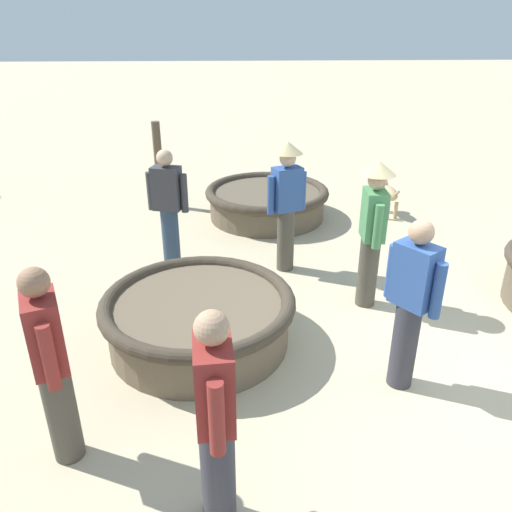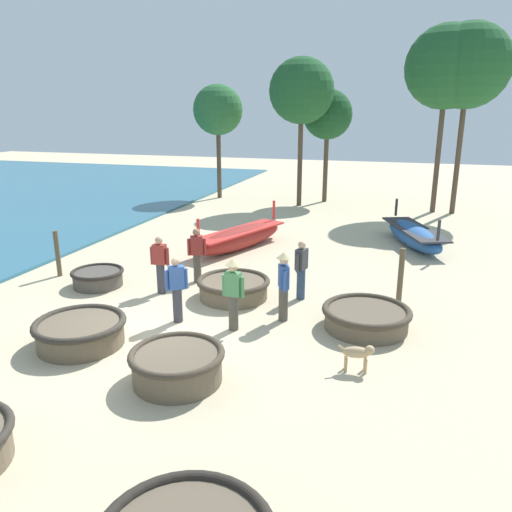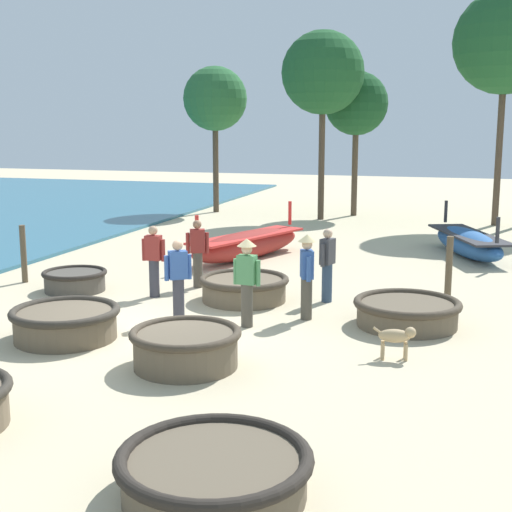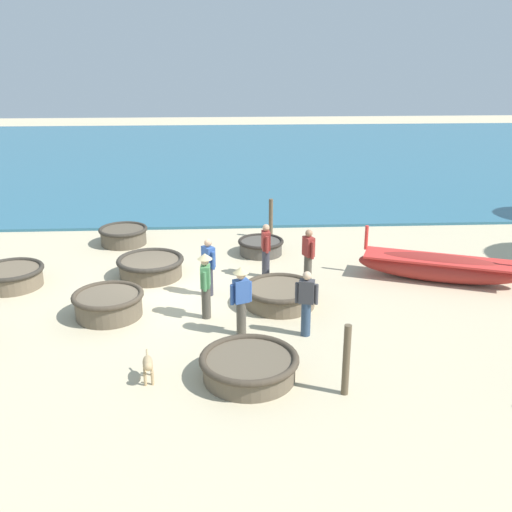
{
  "view_description": "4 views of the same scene",
  "coord_description": "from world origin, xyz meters",
  "px_view_note": "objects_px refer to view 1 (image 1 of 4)",
  "views": [
    {
      "loc": [
        -3.34,
        2.5,
        2.96
      ],
      "look_at": [
        1.38,
        2.25,
        0.72
      ],
      "focal_mm": 35.0,
      "sensor_mm": 36.0,
      "label": 1
    },
    {
      "loc": [
        5.06,
        -8.76,
        4.79
      ],
      "look_at": [
        1.5,
        2.9,
        1.18
      ],
      "focal_mm": 35.0,
      "sensor_mm": 36.0,
      "label": 2
    },
    {
      "loc": [
        5.47,
        -11.25,
        3.75
      ],
      "look_at": [
        0.98,
        3.44,
        0.87
      ],
      "focal_mm": 50.0,
      "sensor_mm": 36.0,
      "label": 3
    },
    {
      "loc": [
        14.91,
        1.49,
        6.38
      ],
      "look_at": [
        0.07,
        2.28,
        1.05
      ],
      "focal_mm": 42.0,
      "sensor_mm": 36.0,
      "label": 4
    }
  ],
  "objects_px": {
    "fisherman_by_coracle": "(373,226)",
    "mooring_post_inland": "(159,165)",
    "coracle_weathered": "(267,201)",
    "fisherman_crouching": "(216,418)",
    "fisherman_hauling": "(287,199)",
    "coracle_nearest": "(199,317)",
    "fisherman_standing_right": "(411,302)",
    "fisherman_with_hat": "(168,208)",
    "fisherman_standing_left": "(51,364)",
    "dog": "(387,193)"
  },
  "relations": [
    {
      "from": "fisherman_by_coracle",
      "to": "mooring_post_inland",
      "type": "distance_m",
      "value": 4.46
    },
    {
      "from": "coracle_weathered",
      "to": "fisherman_crouching",
      "type": "height_order",
      "value": "fisherman_crouching"
    },
    {
      "from": "fisherman_hauling",
      "to": "fisherman_crouching",
      "type": "xyz_separation_m",
      "value": [
        -3.59,
        0.81,
        -0.12
      ]
    },
    {
      "from": "fisherman_by_coracle",
      "to": "mooring_post_inland",
      "type": "xyz_separation_m",
      "value": [
        3.52,
        2.73,
        -0.23
      ]
    },
    {
      "from": "fisherman_crouching",
      "to": "coracle_nearest",
      "type": "bearing_deg",
      "value": 6.51
    },
    {
      "from": "fisherman_standing_right",
      "to": "fisherman_with_hat",
      "type": "height_order",
      "value": "same"
    },
    {
      "from": "coracle_nearest",
      "to": "fisherman_by_coracle",
      "type": "height_order",
      "value": "fisherman_by_coracle"
    },
    {
      "from": "fisherman_by_coracle",
      "to": "mooring_post_inland",
      "type": "bearing_deg",
      "value": 37.81
    },
    {
      "from": "fisherman_by_coracle",
      "to": "fisherman_standing_left",
      "type": "relative_size",
      "value": 1.06
    },
    {
      "from": "coracle_nearest",
      "to": "mooring_post_inland",
      "type": "relative_size",
      "value": 1.32
    },
    {
      "from": "fisherman_standing_left",
      "to": "mooring_post_inland",
      "type": "distance_m",
      "value": 5.59
    },
    {
      "from": "fisherman_hauling",
      "to": "mooring_post_inland",
      "type": "height_order",
      "value": "fisherman_hauling"
    },
    {
      "from": "coracle_weathered",
      "to": "fisherman_crouching",
      "type": "relative_size",
      "value": 1.28
    },
    {
      "from": "fisherman_standing_left",
      "to": "mooring_post_inland",
      "type": "relative_size",
      "value": 1.08
    },
    {
      "from": "fisherman_with_hat",
      "to": "fisherman_by_coracle",
      "type": "height_order",
      "value": "fisherman_by_coracle"
    },
    {
      "from": "mooring_post_inland",
      "to": "coracle_nearest",
      "type": "bearing_deg",
      "value": -168.24
    },
    {
      "from": "coracle_nearest",
      "to": "fisherman_hauling",
      "type": "bearing_deg",
      "value": -32.88
    },
    {
      "from": "dog",
      "to": "mooring_post_inland",
      "type": "height_order",
      "value": "mooring_post_inland"
    },
    {
      "from": "fisherman_crouching",
      "to": "fisherman_standing_left",
      "type": "xyz_separation_m",
      "value": [
        0.57,
        1.13,
        0.0
      ]
    },
    {
      "from": "fisherman_with_hat",
      "to": "dog",
      "type": "distance_m",
      "value": 3.87
    },
    {
      "from": "fisherman_standing_left",
      "to": "fisherman_by_coracle",
      "type": "bearing_deg",
      "value": -53.16
    },
    {
      "from": "fisherman_with_hat",
      "to": "coracle_weathered",
      "type": "bearing_deg",
      "value": -37.33
    },
    {
      "from": "fisherman_with_hat",
      "to": "mooring_post_inland",
      "type": "xyz_separation_m",
      "value": [
        2.47,
        0.43,
        -0.11
      ]
    },
    {
      "from": "dog",
      "to": "fisherman_with_hat",
      "type": "bearing_deg",
      "value": 118.38
    },
    {
      "from": "fisherman_hauling",
      "to": "fisherman_with_hat",
      "type": "relative_size",
      "value": 1.06
    },
    {
      "from": "fisherman_hauling",
      "to": "fisherman_standing_left",
      "type": "distance_m",
      "value": 3.59
    },
    {
      "from": "coracle_weathered",
      "to": "fisherman_hauling",
      "type": "xyz_separation_m",
      "value": [
        -1.91,
        -0.1,
        0.68
      ]
    },
    {
      "from": "coracle_weathered",
      "to": "dog",
      "type": "bearing_deg",
      "value": -89.36
    },
    {
      "from": "fisherman_hauling",
      "to": "fisherman_crouching",
      "type": "relative_size",
      "value": 1.06
    },
    {
      "from": "coracle_nearest",
      "to": "fisherman_hauling",
      "type": "xyz_separation_m",
      "value": [
        1.6,
        -1.04,
        0.66
      ]
    },
    {
      "from": "dog",
      "to": "fisherman_standing_right",
      "type": "bearing_deg",
      "value": 165.34
    },
    {
      "from": "fisherman_by_coracle",
      "to": "fisherman_standing_left",
      "type": "distance_m",
      "value": 3.46
    },
    {
      "from": "fisherman_standing_left",
      "to": "dog",
      "type": "distance_m",
      "value": 6.28
    },
    {
      "from": "fisherman_hauling",
      "to": "fisherman_standing_left",
      "type": "relative_size",
      "value": 1.06
    },
    {
      "from": "coracle_weathered",
      "to": "fisherman_hauling",
      "type": "relative_size",
      "value": 1.2
    },
    {
      "from": "fisherman_standing_right",
      "to": "fisherman_with_hat",
      "type": "bearing_deg",
      "value": 42.81
    },
    {
      "from": "coracle_weathered",
      "to": "mooring_post_inland",
      "type": "height_order",
      "value": "mooring_post_inland"
    },
    {
      "from": "fisherman_with_hat",
      "to": "fisherman_standing_left",
      "type": "relative_size",
      "value": 1.0
    },
    {
      "from": "coracle_nearest",
      "to": "fisherman_standing_right",
      "type": "relative_size",
      "value": 1.23
    },
    {
      "from": "fisherman_with_hat",
      "to": "dog",
      "type": "bearing_deg",
      "value": -61.62
    },
    {
      "from": "fisherman_standing_left",
      "to": "dog",
      "type": "relative_size",
      "value": 2.3
    },
    {
      "from": "fisherman_with_hat",
      "to": "fisherman_crouching",
      "type": "distance_m",
      "value": 3.75
    },
    {
      "from": "fisherman_standing_left",
      "to": "fisherman_hauling",
      "type": "bearing_deg",
      "value": -32.76
    },
    {
      "from": "fisherman_standing_left",
      "to": "dog",
      "type": "bearing_deg",
      "value": -37.85
    },
    {
      "from": "coracle_weathered",
      "to": "fisherman_with_hat",
      "type": "relative_size",
      "value": 1.28
    },
    {
      "from": "coracle_nearest",
      "to": "fisherman_hauling",
      "type": "height_order",
      "value": "fisherman_hauling"
    },
    {
      "from": "mooring_post_inland",
      "to": "fisherman_standing_left",
      "type": "bearing_deg",
      "value": 179.64
    },
    {
      "from": "fisherman_standing_right",
      "to": "fisherman_standing_left",
      "type": "height_order",
      "value": "same"
    },
    {
      "from": "fisherman_hauling",
      "to": "dog",
      "type": "xyz_separation_m",
      "value": [
        1.93,
        -1.9,
        -0.59
      ]
    },
    {
      "from": "coracle_nearest",
      "to": "mooring_post_inland",
      "type": "height_order",
      "value": "mooring_post_inland"
    }
  ]
}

